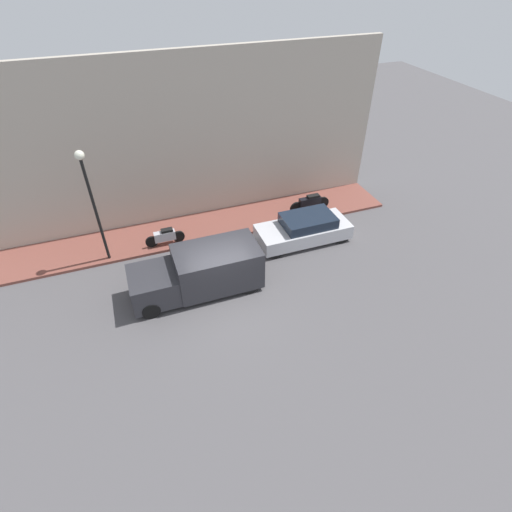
{
  "coord_description": "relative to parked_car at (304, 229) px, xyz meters",
  "views": [
    {
      "loc": [
        -11.02,
        2.74,
        11.03
      ],
      "look_at": [
        1.26,
        -1.74,
        0.6
      ],
      "focal_mm": 28.0,
      "sensor_mm": 36.0,
      "label": 1
    }
  ],
  "objects": [
    {
      "name": "delivery_van",
      "position": [
        -1.61,
        5.31,
        0.29
      ],
      "size": [
        1.95,
        5.02,
        1.8
      ],
      "color": "#2D2D33",
      "rests_on": "ground_plane"
    },
    {
      "name": "motorcycle_black",
      "position": [
        2.02,
        -1.29,
        -0.02
      ],
      "size": [
        0.3,
        2.13,
        0.9
      ],
      "color": "black",
      "rests_on": "sidewalk"
    },
    {
      "name": "scooter_silver",
      "position": [
        1.73,
        6.07,
        -0.09
      ],
      "size": [
        0.3,
        1.76,
        0.78
      ],
      "color": "#B7B7BF",
      "rests_on": "sidewalk"
    },
    {
      "name": "ground_plane",
      "position": [
        -2.34,
        4.47,
        -0.63
      ],
      "size": [
        60.0,
        60.0,
        0.0
      ],
      "primitive_type": "plane",
      "color": "#514F51"
    },
    {
      "name": "building_facade",
      "position": [
        3.95,
        4.47,
        3.21
      ],
      "size": [
        0.3,
        19.29,
        7.68
      ],
      "color": "#B2A899",
      "rests_on": "ground_plane"
    },
    {
      "name": "parked_car",
      "position": [
        0.0,
        0.0,
        0.0
      ],
      "size": [
        1.75,
        4.26,
        1.29
      ],
      "color": "silver",
      "rests_on": "ground_plane"
    },
    {
      "name": "streetlamp",
      "position": [
        1.57,
        8.58,
        2.83
      ],
      "size": [
        0.36,
        0.36,
        4.94
      ],
      "color": "black",
      "rests_on": "sidewalk"
    },
    {
      "name": "sidewalk",
      "position": [
        2.54,
        4.47,
        -0.57
      ],
      "size": [
        2.52,
        19.29,
        0.13
      ],
      "color": "brown",
      "rests_on": "ground_plane"
    }
  ]
}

